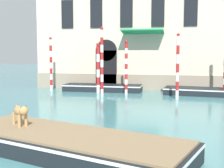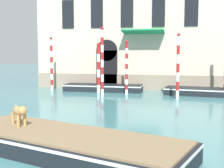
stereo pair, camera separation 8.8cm
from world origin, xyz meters
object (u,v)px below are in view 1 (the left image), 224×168
(dog_on_deck, at_px, (20,112))
(mooring_pole_2, at_px, (126,67))
(mooring_pole_3, at_px, (51,64))
(mooring_pole_0, at_px, (178,66))
(boat_moored_near_palazzo, at_px, (103,88))
(boat_moored_far, at_px, (210,92))
(mooring_pole_5, at_px, (102,62))
(boat_foreground, at_px, (67,143))
(mooring_pole_1, at_px, (98,68))

(dog_on_deck, relative_size, mooring_pole_2, 0.23)
(mooring_pole_2, xyz_separation_m, mooring_pole_3, (-5.70, 0.84, 0.15))
(mooring_pole_0, bearing_deg, mooring_pole_3, 166.72)
(mooring_pole_0, bearing_deg, boat_moored_near_palazzo, 152.65)
(boat_moored_far, bearing_deg, boat_moored_near_palazzo, -177.87)
(mooring_pole_3, bearing_deg, dog_on_deck, -70.56)
(mooring_pole_5, bearing_deg, boat_moored_far, 15.91)
(mooring_pole_0, height_order, mooring_pole_5, mooring_pole_5)
(boat_foreground, relative_size, boat_moored_near_palazzo, 1.32)
(boat_moored_far, distance_m, mooring_pole_0, 3.47)
(dog_on_deck, height_order, mooring_pole_5, mooring_pole_5)
(mooring_pole_1, bearing_deg, mooring_pole_5, -67.72)
(boat_foreground, xyz_separation_m, mooring_pole_0, (2.89, 10.95, 1.68))
(mooring_pole_1, bearing_deg, boat_moored_far, 1.33)
(mooring_pole_0, bearing_deg, mooring_pole_5, 177.70)
(mooring_pole_1, bearing_deg, dog_on_deck, -86.13)
(mooring_pole_1, relative_size, mooring_pole_3, 0.89)
(mooring_pole_0, distance_m, mooring_pole_1, 5.80)
(dog_on_deck, distance_m, boat_moored_near_palazzo, 13.21)
(boat_moored_far, relative_size, mooring_pole_3, 1.57)
(mooring_pole_3, bearing_deg, mooring_pole_1, -2.78)
(boat_moored_far, distance_m, mooring_pole_3, 11.28)
(boat_moored_near_palazzo, height_order, mooring_pole_3, mooring_pole_3)
(mooring_pole_1, bearing_deg, mooring_pole_0, -19.79)
(mooring_pole_0, bearing_deg, mooring_pole_2, 158.80)
(dog_on_deck, height_order, mooring_pole_3, mooring_pole_3)
(boat_moored_near_palazzo, xyz_separation_m, boat_moored_far, (7.43, -0.62, -0.01))
(dog_on_deck, relative_size, mooring_pole_0, 0.21)
(dog_on_deck, xyz_separation_m, mooring_pole_1, (-0.84, 12.38, 0.72))
(mooring_pole_3, bearing_deg, boat_foreground, -64.81)
(boat_moored_far, height_order, mooring_pole_2, mooring_pole_2)
(boat_moored_far, xyz_separation_m, mooring_pole_2, (-5.45, -0.84, 1.58))
(mooring_pole_0, distance_m, mooring_pole_2, 3.59)
(boat_moored_far, xyz_separation_m, mooring_pole_3, (-11.14, -0.00, 1.72))
(mooring_pole_2, bearing_deg, mooring_pole_1, 162.52)
(boat_moored_near_palazzo, relative_size, boat_moored_far, 0.93)
(mooring_pole_5, bearing_deg, boat_moored_near_palazzo, 103.19)
(mooring_pole_0, bearing_deg, mooring_pole_1, 160.21)
(boat_foreground, bearing_deg, mooring_pole_3, 132.48)
(mooring_pole_0, height_order, mooring_pole_2, mooring_pole_0)
(dog_on_deck, relative_size, mooring_pole_3, 0.21)
(dog_on_deck, distance_m, mooring_pole_3, 13.35)
(boat_moored_far, bearing_deg, mooring_pole_1, -171.78)
(boat_moored_near_palazzo, distance_m, mooring_pole_5, 3.29)
(boat_foreground, bearing_deg, dog_on_deck, -179.87)
(boat_moored_near_palazzo, relative_size, mooring_pole_1, 1.64)
(mooring_pole_1, bearing_deg, boat_moored_near_palazzo, 81.08)
(boat_moored_near_palazzo, height_order, mooring_pole_0, mooring_pole_0)
(boat_moored_near_palazzo, bearing_deg, boat_foreground, -80.59)
(boat_moored_near_palazzo, relative_size, mooring_pole_2, 1.57)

